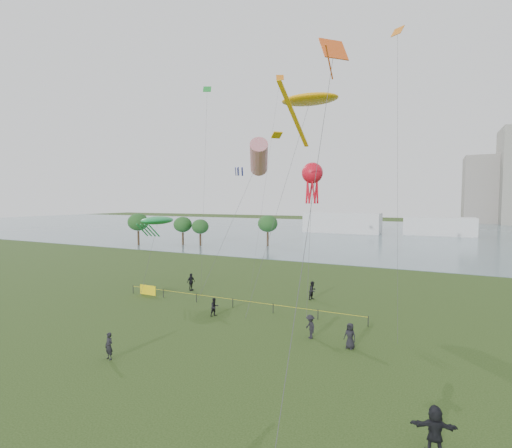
% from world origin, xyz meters
% --- Properties ---
extents(ground_plane, '(400.00, 400.00, 0.00)m').
position_xyz_m(ground_plane, '(0.00, 0.00, 0.00)').
color(ground_plane, '#1E3210').
extents(lake, '(400.00, 120.00, 0.08)m').
position_xyz_m(lake, '(0.00, 100.00, 0.02)').
color(lake, slate).
rests_on(lake, ground_plane).
extents(building_low, '(16.00, 18.00, 28.00)m').
position_xyz_m(building_low, '(32.00, 168.00, 14.00)').
color(building_low, gray).
rests_on(building_low, ground_plane).
extents(pavilion_left, '(22.00, 8.00, 6.00)m').
position_xyz_m(pavilion_left, '(-12.00, 95.00, 3.00)').
color(pavilion_left, silver).
rests_on(pavilion_left, ground_plane).
extents(pavilion_right, '(18.00, 7.00, 5.00)m').
position_xyz_m(pavilion_right, '(14.00, 98.00, 2.50)').
color(pavilion_right, silver).
rests_on(pavilion_right, ground_plane).
extents(trees, '(30.27, 14.79, 6.87)m').
position_xyz_m(trees, '(-33.71, 50.42, 4.65)').
color(trees, '#382719').
rests_on(trees, ground_plane).
extents(fence, '(24.07, 0.07, 1.05)m').
position_xyz_m(fence, '(-10.26, 13.77, 0.55)').
color(fence, black).
rests_on(fence, ground_plane).
extents(spectator_a, '(0.87, 0.94, 1.55)m').
position_xyz_m(spectator_a, '(-4.31, 10.89, 0.78)').
color(spectator_a, black).
rests_on(spectator_a, ground_plane).
extents(spectator_b, '(1.21, 1.23, 1.70)m').
position_xyz_m(spectator_b, '(4.50, 9.51, 0.85)').
color(spectator_b, black).
rests_on(spectator_b, ground_plane).
extents(spectator_c, '(0.67, 1.17, 1.88)m').
position_xyz_m(spectator_c, '(-11.31, 17.34, 0.94)').
color(spectator_c, black).
rests_on(spectator_c, ground_plane).
extents(spectator_d, '(0.95, 0.76, 1.70)m').
position_xyz_m(spectator_d, '(7.42, 8.91, 0.85)').
color(spectator_d, black).
rests_on(spectator_d, ground_plane).
extents(spectator_e, '(1.83, 0.94, 1.89)m').
position_xyz_m(spectator_e, '(12.42, 0.05, 0.94)').
color(spectator_e, black).
rests_on(spectator_e, ground_plane).
extents(spectator_f, '(0.67, 0.49, 1.67)m').
position_xyz_m(spectator_f, '(-5.68, 0.81, 0.84)').
color(spectator_f, black).
rests_on(spectator_f, ground_plane).
extents(spectator_g, '(0.95, 1.07, 1.83)m').
position_xyz_m(spectator_g, '(1.68, 19.49, 0.91)').
color(spectator_g, black).
rests_on(spectator_g, ground_plane).
extents(kite_stingray, '(5.89, 10.17, 19.59)m').
position_xyz_m(kite_stingray, '(1.48, 18.41, 19.10)').
color(kite_stingray, '#3F3F42').
extents(kite_windsock, '(5.33, 9.57, 16.48)m').
position_xyz_m(kite_windsock, '(-5.25, 21.74, 14.50)').
color(kite_windsock, '#3F3F42').
extents(kite_creature, '(2.62, 6.70, 7.97)m').
position_xyz_m(kite_creature, '(-15.87, 17.44, 7.49)').
color(kite_creature, '#3F3F42').
extents(kite_octopus, '(2.22, 6.28, 13.38)m').
position_xyz_m(kite_octopus, '(1.73, 18.79, 12.27)').
color(kite_octopus, '#3F3F42').
extents(kite_delta, '(1.63, 11.89, 18.75)m').
position_xyz_m(kite_delta, '(7.00, 4.68, 17.18)').
color(kite_delta, '#3F3F42').
extents(small_kites, '(21.74, 10.42, 2.58)m').
position_xyz_m(small_kites, '(-2.29, 21.36, 23.29)').
color(small_kites, '#198C2D').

